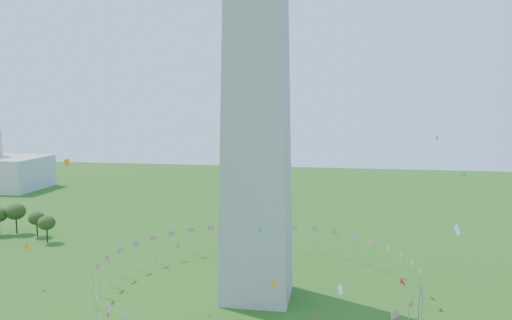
{
  "coord_description": "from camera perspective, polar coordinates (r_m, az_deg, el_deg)",
  "views": [
    {
      "loc": [
        20.07,
        -70.67,
        49.79
      ],
      "look_at": [
        2.28,
        35.0,
        36.92
      ],
      "focal_mm": 35.0,
      "sensor_mm": 36.0,
      "label": 1
    }
  ],
  "objects": [
    {
      "name": "kites_aloft",
      "position": [
        99.3,
        5.14,
        -12.21
      ],
      "size": [
        107.4,
        77.33,
        37.06
      ],
      "color": "red",
      "rests_on": "ground"
    },
    {
      "name": "flag_ring",
      "position": [
        130.44,
        0.11,
        -13.47
      ],
      "size": [
        80.24,
        80.24,
        9.0
      ],
      "color": "silver",
      "rests_on": "ground"
    }
  ]
}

